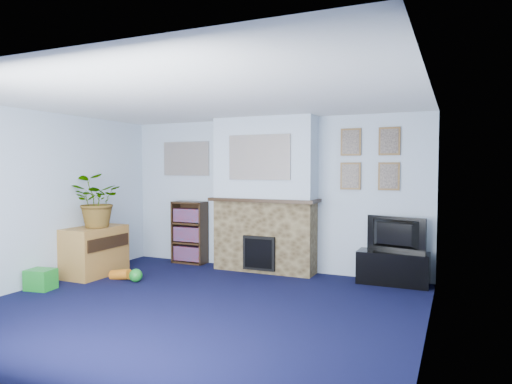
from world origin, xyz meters
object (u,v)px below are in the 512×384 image
at_px(tv_stand, 393,268).
at_px(sideboard, 95,252).
at_px(television, 394,234).
at_px(bookshelf, 190,234).

distance_m(tv_stand, sideboard, 4.38).
bearing_deg(tv_stand, sideboard, -163.15).
relative_size(television, sideboard, 0.89).
bearing_deg(tv_stand, bookshelf, 178.69).
bearing_deg(television, sideboard, 31.06).
bearing_deg(sideboard, television, 17.10).
distance_m(television, sideboard, 4.40).
height_order(tv_stand, television, television).
bearing_deg(sideboard, tv_stand, 16.85).
bearing_deg(sideboard, bookshelf, 58.23).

